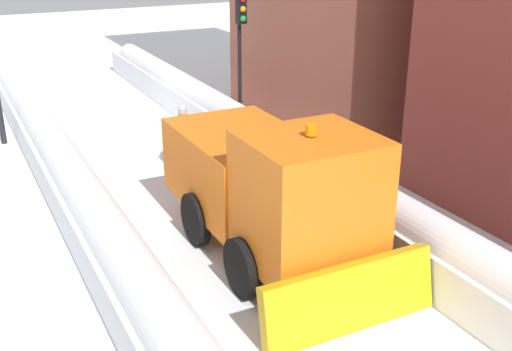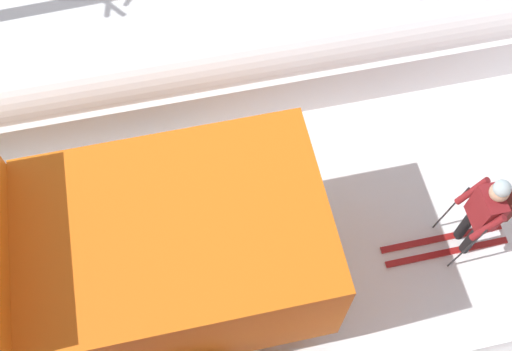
{
  "view_description": "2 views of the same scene",
  "coord_description": "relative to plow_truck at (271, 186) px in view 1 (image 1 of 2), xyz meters",
  "views": [
    {
      "loc": [
        4.86,
        19.93,
        6.18
      ],
      "look_at": [
        -0.79,
        8.81,
        1.15
      ],
      "focal_mm": 43.81,
      "sensor_mm": 36.0,
      "label": 1
    },
    {
      "loc": [
        -3.2,
        8.53,
        8.26
      ],
      "look_at": [
        0.17,
        7.81,
        1.79
      ],
      "focal_mm": 43.61,
      "sensor_mm": 36.0,
      "label": 2
    }
  ],
  "objects": [
    {
      "name": "traffic_light_pole",
      "position": [
        -3.06,
        -7.7,
        1.52
      ],
      "size": [
        0.28,
        0.42,
        4.27
      ],
      "color": "black",
      "rests_on": "ground"
    },
    {
      "name": "ground_plane",
      "position": [
        0.42,
        -0.17,
        -1.48
      ],
      "size": [
        80.0,
        80.0,
        0.0
      ],
      "primitive_type": "plane",
      "color": "white"
    },
    {
      "name": "plow_truck",
      "position": [
        0.0,
        0.0,
        0.0
      ],
      "size": [
        3.2,
        5.98,
        3.12
      ],
      "color": "orange",
      "rests_on": "ground"
    },
    {
      "name": "snowbank_left",
      "position": [
        -2.19,
        -0.17,
        -0.85
      ],
      "size": [
        1.1,
        36.0,
        1.32
      ],
      "color": "white",
      "rests_on": "ground"
    },
    {
      "name": "snowbank_right",
      "position": [
        3.04,
        -0.17,
        -0.87
      ],
      "size": [
        1.1,
        36.0,
        1.29
      ],
      "color": "white",
      "rests_on": "ground"
    },
    {
      "name": "skier",
      "position": [
        -0.15,
        -5.19,
        -0.48
      ],
      "size": [
        0.62,
        1.8,
        1.81
      ],
      "color": "black",
      "rests_on": "ground"
    }
  ]
}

